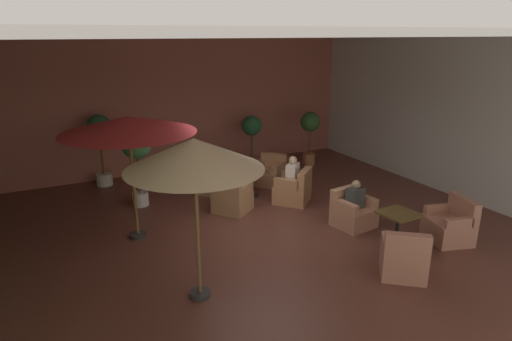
# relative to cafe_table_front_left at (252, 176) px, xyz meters

# --- Properties ---
(ground_plane) EXTENTS (10.42, 10.18, 0.02)m
(ground_plane) POSITION_rel_cafe_table_front_left_xyz_m (-0.63, -1.96, -0.54)
(ground_plane) COLOR brown
(wall_back_brick) EXTENTS (10.42, 0.08, 3.87)m
(wall_back_brick) POSITION_rel_cafe_table_front_left_xyz_m (-0.63, 3.09, 1.41)
(wall_back_brick) COLOR #AA5E4C
(wall_back_brick) RESTS_ON ground_plane
(wall_right_plain) EXTENTS (0.08, 10.18, 3.87)m
(wall_right_plain) POSITION_rel_cafe_table_front_left_xyz_m (4.53, -1.96, 1.41)
(wall_right_plain) COLOR silver
(wall_right_plain) RESTS_ON ground_plane
(ceiling_slab) EXTENTS (10.42, 10.18, 0.06)m
(ceiling_slab) POSITION_rel_cafe_table_front_left_xyz_m (-0.63, -1.96, 3.37)
(ceiling_slab) COLOR white
(ceiling_slab) RESTS_ON wall_back_brick
(cafe_table_front_left) EXTENTS (0.68, 0.68, 0.68)m
(cafe_table_front_left) POSITION_rel_cafe_table_front_left_xyz_m (0.00, 0.00, 0.00)
(cafe_table_front_left) COLOR black
(cafe_table_front_left) RESTS_ON ground_plane
(armchair_front_left_north) EXTENTS (1.07, 1.07, 0.83)m
(armchair_front_left_north) POSITION_rel_cafe_table_front_left_xyz_m (0.71, -0.80, -0.21)
(armchair_front_left_north) COLOR #B87E53
(armchair_front_left_north) RESTS_ON ground_plane
(armchair_front_left_east) EXTENTS (1.01, 1.01, 0.79)m
(armchair_front_left_east) POSITION_rel_cafe_table_front_left_xyz_m (0.85, 0.64, -0.22)
(armchair_front_left_east) COLOR tan
(armchair_front_left_east) RESTS_ON ground_plane
(armchair_front_left_south) EXTENTS (1.09, 1.09, 0.86)m
(armchair_front_left_south) POSITION_rel_cafe_table_front_left_xyz_m (-0.75, 0.77, -0.22)
(armchair_front_left_south) COLOR tan
(armchair_front_left_south) RESTS_ON ground_plane
(armchair_front_left_west) EXTENTS (1.03, 1.03, 0.81)m
(armchair_front_left_west) POSITION_rel_cafe_table_front_left_xyz_m (-0.84, -0.66, -0.22)
(armchair_front_left_west) COLOR #AF7F54
(armchair_front_left_west) RESTS_ON ground_plane
(cafe_table_front_right) EXTENTS (0.69, 0.69, 0.68)m
(cafe_table_front_right) POSITION_rel_cafe_table_front_left_xyz_m (1.26, -3.62, -0.00)
(cafe_table_front_right) COLOR black
(cafe_table_front_right) RESTS_ON ground_plane
(armchair_front_right_north) EXTENTS (0.84, 0.82, 0.79)m
(armchair_front_right_north) POSITION_rel_cafe_table_front_left_xyz_m (1.10, -2.51, -0.23)
(armchair_front_right_north) COLOR tan
(armchair_front_right_north) RESTS_ON ground_plane
(armchair_front_right_east) EXTENTS (1.00, 1.01, 0.87)m
(armchair_front_right_east) POSITION_rel_cafe_table_front_left_xyz_m (0.56, -4.50, -0.21)
(armchair_front_right_east) COLOR #B8775F
(armchair_front_right_east) RESTS_ON ground_plane
(armchair_front_right_south) EXTENTS (0.91, 0.96, 0.87)m
(armchair_front_right_south) POSITION_rel_cafe_table_front_left_xyz_m (2.34, -3.93, -0.21)
(armchair_front_right_south) COLOR #B5785F
(armchair_front_right_south) RESTS_ON ground_plane
(patio_umbrella_tall_red) EXTENTS (1.99, 1.99, 2.50)m
(patio_umbrella_tall_red) POSITION_rel_cafe_table_front_left_xyz_m (-2.66, -3.52, 1.74)
(patio_umbrella_tall_red) COLOR #2D2D2D
(patio_umbrella_tall_red) RESTS_ON ground_plane
(patio_umbrella_center_beige) EXTENTS (2.51, 2.51, 2.43)m
(patio_umbrella_center_beige) POSITION_rel_cafe_table_front_left_xyz_m (-3.05, -1.00, 1.74)
(patio_umbrella_center_beige) COLOR #2D2D2D
(patio_umbrella_center_beige) RESTS_ON ground_plane
(potted_tree_left_corner) EXTENTS (0.60, 0.60, 1.63)m
(potted_tree_left_corner) POSITION_rel_cafe_table_front_left_xyz_m (2.81, 1.70, 0.58)
(potted_tree_left_corner) COLOR #A96743
(potted_tree_left_corner) RESTS_ON ground_plane
(potted_tree_mid_left) EXTENTS (0.70, 0.70, 1.84)m
(potted_tree_mid_left) POSITION_rel_cafe_table_front_left_xyz_m (-2.60, 0.67, 0.81)
(potted_tree_mid_left) COLOR silver
(potted_tree_mid_left) RESTS_ON ground_plane
(potted_tree_mid_right) EXTENTS (0.62, 0.62, 1.90)m
(potted_tree_mid_right) POSITION_rel_cafe_table_front_left_xyz_m (-3.12, 2.56, 0.79)
(potted_tree_mid_right) COLOR beige
(potted_tree_mid_right) RESTS_ON ground_plane
(potted_tree_right_corner) EXTENTS (0.58, 0.58, 1.61)m
(potted_tree_right_corner) POSITION_rel_cafe_table_front_left_xyz_m (1.02, 2.06, 0.46)
(potted_tree_right_corner) COLOR #AA5F4C
(potted_tree_right_corner) RESTS_ON ground_plane
(patron_blue_shirt) EXTENTS (0.39, 0.28, 0.60)m
(patron_blue_shirt) POSITION_rel_cafe_table_front_left_xyz_m (1.10, -2.55, 0.15)
(patron_blue_shirt) COLOR #383A37
(patron_blue_shirt) RESTS_ON ground_plane
(patron_by_window) EXTENTS (0.44, 0.44, 0.64)m
(patron_by_window) POSITION_rel_cafe_table_front_left_xyz_m (-0.72, 0.73, 0.17)
(patron_by_window) COLOR #374F9B
(patron_by_window) RESTS_ON ground_plane
(patron_with_friend) EXTENTS (0.44, 0.43, 0.70)m
(patron_with_friend) POSITION_rel_cafe_table_front_left_xyz_m (0.68, -0.77, 0.22)
(patron_with_friend) COLOR silver
(patron_with_friend) RESTS_ON ground_plane
(iced_drink_cup) EXTENTS (0.08, 0.08, 0.11)m
(iced_drink_cup) POSITION_rel_cafe_table_front_left_xyz_m (-0.14, 0.07, 0.20)
(iced_drink_cup) COLOR white
(iced_drink_cup) RESTS_ON cafe_table_front_left
(open_laptop) EXTENTS (0.32, 0.24, 0.20)m
(open_laptop) POSITION_rel_cafe_table_front_left_xyz_m (-0.04, -0.01, 0.20)
(open_laptop) COLOR #9EA0A5
(open_laptop) RESTS_ON cafe_table_front_left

